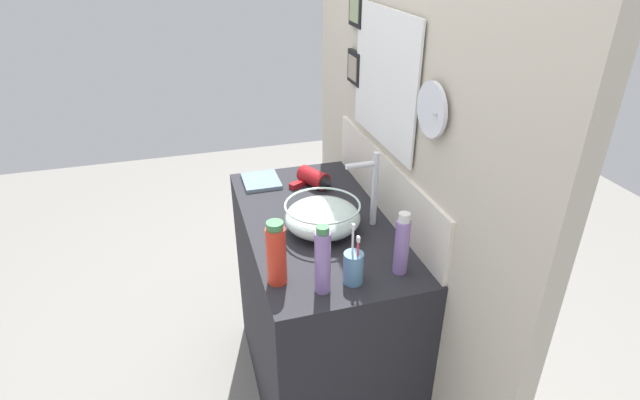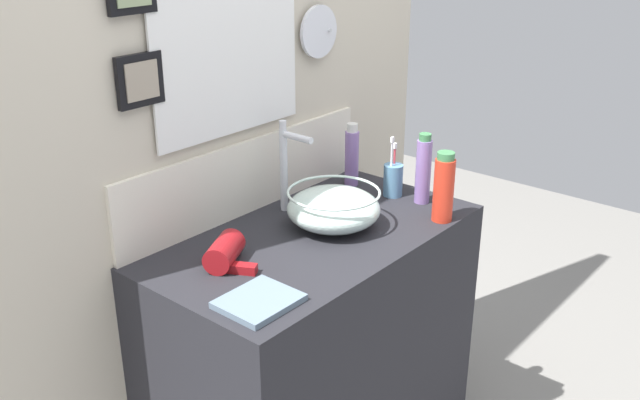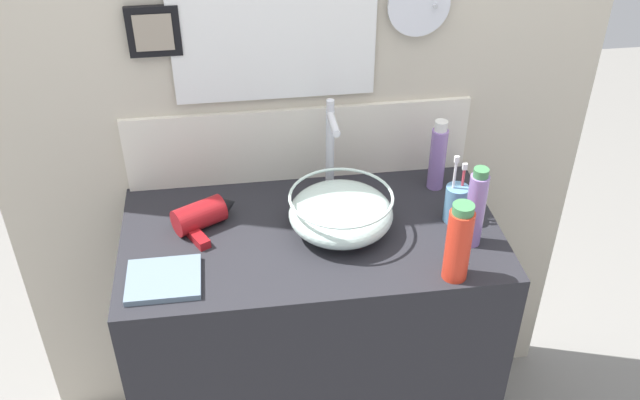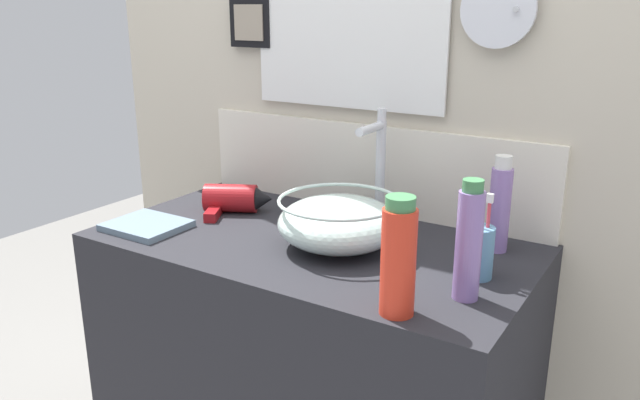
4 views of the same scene
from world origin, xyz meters
name	(u,v)px [view 4 (image 4 of 4)]	position (x,y,z in m)	size (l,w,h in m)	color
back_panel	(374,89)	(0.00, 0.30, 1.22)	(1.73, 0.10, 2.44)	beige
glass_bowl_sink	(339,222)	(0.08, -0.01, 0.97)	(0.27, 0.27, 0.11)	silver
faucet	(378,160)	(0.08, 0.18, 1.07)	(0.02, 0.12, 0.29)	silver
hair_drier	(236,199)	(-0.28, 0.07, 0.94)	(0.19, 0.19, 0.07)	maroon
toothbrush_cup	(478,250)	(0.39, 0.00, 0.96)	(0.06, 0.06, 0.20)	#598CB2
spray_bottle	(398,258)	(0.32, -0.23, 1.01)	(0.06, 0.06, 0.21)	red
lotion_bottle	(500,206)	(0.38, 0.16, 1.01)	(0.05, 0.05, 0.21)	#8C6BB2
soap_dispenser	(469,243)	(0.40, -0.10, 1.02)	(0.05, 0.05, 0.23)	#8C6BB2
hand_towel	(147,225)	(-0.38, -0.15, 0.92)	(0.18, 0.15, 0.02)	slate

